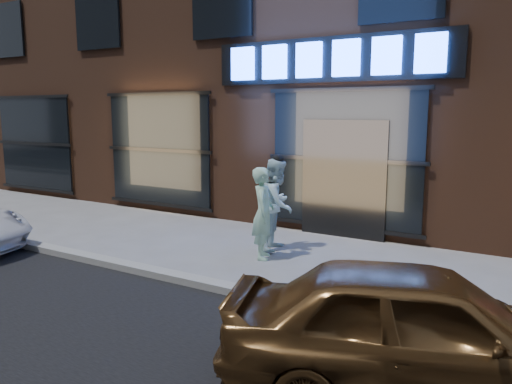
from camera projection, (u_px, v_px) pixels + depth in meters
ground at (239, 295)px, 7.05m from camera, size 90.00×90.00×0.00m
curb at (239, 291)px, 7.04m from camera, size 60.00×0.25×0.12m
storefront_building at (405, 11)px, 12.98m from camera, size 30.20×8.28×10.30m
man_bowtie at (263, 213)px, 8.72m from camera, size 0.61×0.70×1.62m
man_cap at (277, 204)px, 9.29m from camera, size 0.78×0.93×1.72m
gold_sedan at (423, 330)px, 4.49m from camera, size 3.93×2.56×1.24m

